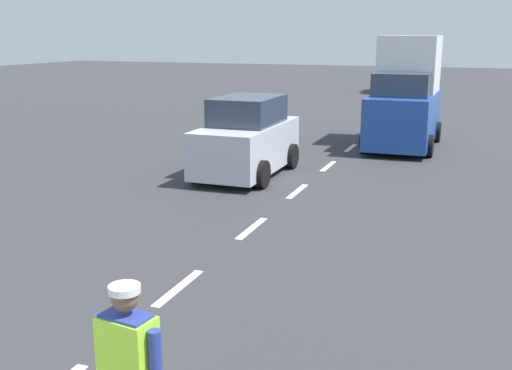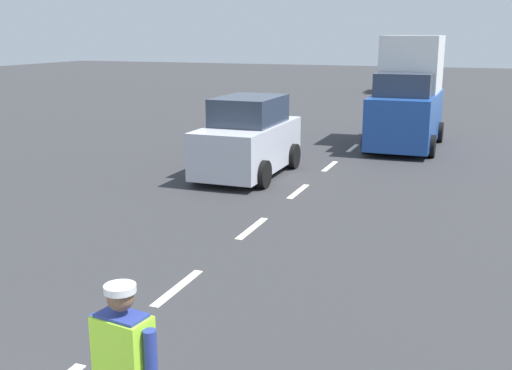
# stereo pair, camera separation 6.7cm
# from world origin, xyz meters

# --- Properties ---
(ground_plane) EXTENTS (96.00, 96.00, 0.00)m
(ground_plane) POSITION_xyz_m (0.00, 21.00, 0.00)
(ground_plane) COLOR #333335
(lane_center_line) EXTENTS (0.14, 46.40, 0.01)m
(lane_center_line) POSITION_xyz_m (0.00, 25.20, 0.00)
(lane_center_line) COLOR silver
(lane_center_line) RESTS_ON ground
(road_worker) EXTENTS (0.77, 0.36, 1.67)m
(road_worker) POSITION_xyz_m (1.43, 2.18, 0.93)
(road_worker) COLOR #383D4C
(road_worker) RESTS_ON ground
(delivery_truck) EXTENTS (2.16, 4.60, 3.54)m
(delivery_truck) POSITION_xyz_m (1.53, 18.69, 1.61)
(delivery_truck) COLOR #1E4799
(delivery_truck) RESTS_ON ground
(car_oncoming_lead) EXTENTS (1.93, 3.86, 2.03)m
(car_oncoming_lead) POSITION_xyz_m (-1.75, 12.94, 0.94)
(car_oncoming_lead) COLOR silver
(car_oncoming_lead) RESTS_ON ground
(car_oncoming_third) EXTENTS (2.08, 4.29, 2.16)m
(car_oncoming_third) POSITION_xyz_m (-1.53, 37.98, 1.01)
(car_oncoming_third) COLOR silver
(car_oncoming_third) RESTS_ON ground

